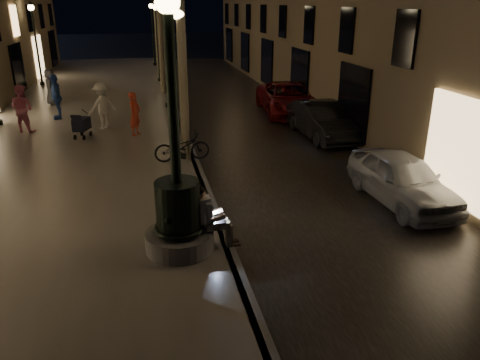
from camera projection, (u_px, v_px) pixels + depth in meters
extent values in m
plane|color=black|center=(177.00, 116.00, 21.83)|extent=(120.00, 120.00, 0.00)
cube|color=black|center=(239.00, 112.00, 22.40)|extent=(6.00, 45.00, 0.02)
cube|color=slate|center=(87.00, 118.00, 21.02)|extent=(8.00, 45.00, 0.20)
cube|color=#59595B|center=(177.00, 113.00, 21.79)|extent=(0.25, 45.00, 0.20)
cylinder|color=#59595B|center=(180.00, 241.00, 9.62)|extent=(1.40, 1.40, 0.40)
cylinder|color=black|center=(178.00, 207.00, 9.35)|extent=(0.90, 0.90, 1.10)
torus|color=black|center=(179.00, 227.00, 9.51)|extent=(1.04, 1.04, 0.10)
torus|color=black|center=(177.00, 189.00, 9.21)|extent=(0.89, 0.89, 0.09)
cylinder|color=black|center=(172.00, 101.00, 8.58)|extent=(0.20, 0.20, 3.20)
sphere|color=#FFD88C|center=(167.00, 2.00, 7.97)|extent=(0.44, 0.44, 0.44)
cube|color=tan|center=(206.00, 225.00, 9.62)|extent=(0.37, 0.25, 0.18)
cube|color=white|center=(202.00, 210.00, 9.48)|extent=(0.46, 0.27, 0.58)
sphere|color=tan|center=(200.00, 193.00, 9.34)|extent=(0.22, 0.22, 0.22)
sphere|color=black|center=(200.00, 191.00, 9.33)|extent=(0.22, 0.22, 0.22)
cube|color=tan|center=(218.00, 226.00, 9.58)|extent=(0.47, 0.13, 0.14)
cube|color=tan|center=(217.00, 222.00, 9.75)|extent=(0.47, 0.13, 0.14)
cube|color=tan|center=(229.00, 236.00, 9.72)|extent=(0.13, 0.12, 0.49)
cube|color=tan|center=(228.00, 232.00, 9.89)|extent=(0.13, 0.12, 0.49)
cube|color=black|center=(234.00, 245.00, 9.82)|extent=(0.27, 0.10, 0.03)
cube|color=black|center=(232.00, 241.00, 9.99)|extent=(0.27, 0.10, 0.03)
cube|color=black|center=(219.00, 220.00, 9.64)|extent=(0.25, 0.34, 0.02)
cube|color=black|center=(211.00, 216.00, 9.57)|extent=(0.09, 0.34, 0.22)
cube|color=#B2D2FF|center=(211.00, 216.00, 9.57)|extent=(0.06, 0.31, 0.19)
cylinder|color=#6B604C|center=(183.00, 81.00, 14.42)|extent=(0.28, 0.28, 5.00)
cylinder|color=#6B604C|center=(171.00, 58.00, 19.89)|extent=(0.28, 0.28, 5.10)
cylinder|color=#6B604C|center=(161.00, 47.00, 25.38)|extent=(0.28, 0.28, 4.90)
cylinder|color=#6B604C|center=(157.00, 37.00, 30.82)|extent=(0.28, 0.28, 5.20)
cylinder|color=black|center=(185.00, 155.00, 15.27)|extent=(0.28, 0.28, 0.20)
cylinder|color=black|center=(182.00, 91.00, 14.52)|extent=(0.12, 0.12, 4.40)
sphere|color=#FFD88C|center=(179.00, 14.00, 13.71)|extent=(0.36, 0.36, 0.36)
cone|color=black|center=(178.00, 5.00, 13.62)|extent=(0.30, 0.30, 0.22)
cylinder|color=black|center=(168.00, 105.00, 22.57)|extent=(0.28, 0.28, 0.20)
cylinder|color=black|center=(166.00, 61.00, 21.82)|extent=(0.12, 0.12, 4.40)
sphere|color=#FFD88C|center=(163.00, 9.00, 21.01)|extent=(0.36, 0.36, 0.36)
cone|color=black|center=(163.00, 3.00, 20.92)|extent=(0.30, 0.30, 0.22)
cylinder|color=black|center=(160.00, 80.00, 29.88)|extent=(0.28, 0.28, 0.20)
cylinder|color=black|center=(158.00, 46.00, 29.13)|extent=(0.12, 0.12, 4.40)
sphere|color=#FFD88C|center=(155.00, 7.00, 28.32)|extent=(0.36, 0.36, 0.36)
cone|color=black|center=(155.00, 3.00, 28.23)|extent=(0.30, 0.30, 0.22)
cylinder|color=black|center=(155.00, 64.00, 37.18)|extent=(0.28, 0.28, 0.20)
cylinder|color=black|center=(153.00, 37.00, 36.43)|extent=(0.12, 0.12, 4.40)
sphere|color=#FFD88C|center=(151.00, 6.00, 35.62)|extent=(0.36, 0.36, 0.36)
cone|color=black|center=(151.00, 2.00, 35.53)|extent=(0.30, 0.30, 0.22)
cylinder|color=black|center=(42.00, 83.00, 28.50)|extent=(0.28, 0.28, 0.20)
cylinder|color=black|center=(37.00, 48.00, 27.75)|extent=(0.12, 0.12, 4.40)
sphere|color=#FFD88C|center=(31.00, 7.00, 26.94)|extent=(0.36, 0.36, 0.36)
cone|color=black|center=(30.00, 3.00, 26.85)|extent=(0.30, 0.30, 0.22)
cube|color=black|center=(82.00, 124.00, 17.34)|extent=(0.65, 0.83, 0.44)
cube|color=black|center=(76.00, 119.00, 16.92)|extent=(0.42, 0.28, 0.28)
cylinder|color=black|center=(75.00, 137.00, 17.25)|extent=(0.10, 0.20, 0.19)
cylinder|color=black|center=(84.00, 138.00, 17.21)|extent=(0.10, 0.20, 0.19)
cylinder|color=black|center=(82.00, 133.00, 17.79)|extent=(0.10, 0.20, 0.19)
cylinder|color=black|center=(91.00, 134.00, 17.75)|extent=(0.10, 0.20, 0.19)
cylinder|color=black|center=(85.00, 111.00, 17.56)|extent=(0.17, 0.42, 0.27)
imported|color=#A0A4A8|center=(402.00, 179.00, 12.22)|extent=(1.68, 3.91, 1.31)
imported|color=black|center=(322.00, 120.00, 18.05)|extent=(1.63, 4.25, 1.38)
imported|color=maroon|center=(289.00, 99.00, 21.90)|extent=(2.77, 5.35, 1.44)
imported|color=#C43C27|center=(135.00, 114.00, 17.67)|extent=(0.64, 0.71, 1.64)
imported|color=pink|center=(22.00, 108.00, 18.07)|extent=(1.09, 0.99, 1.84)
imported|color=silver|center=(102.00, 106.00, 18.52)|extent=(1.36, 1.19, 1.83)
imported|color=#2A4E9B|center=(56.00, 97.00, 20.08)|extent=(0.62, 1.18, 1.92)
imported|color=#303034|center=(51.00, 87.00, 22.84)|extent=(0.59, 0.88, 1.75)
imported|color=black|center=(182.00, 147.00, 14.90)|extent=(1.81, 0.76, 0.93)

